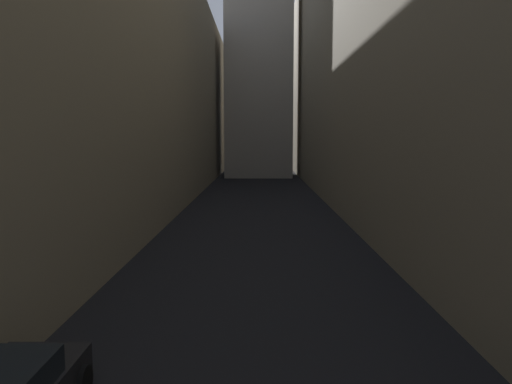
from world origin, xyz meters
name	(u,v)px	position (x,y,z in m)	size (l,w,h in m)	color
ground_plane	(258,197)	(0.00, 48.00, 0.00)	(264.00, 264.00, 0.00)	black
building_block_left	(118,86)	(-12.84, 50.00, 9.93)	(14.68, 108.00, 19.87)	gray
building_block_right	(403,52)	(13.05, 50.00, 12.97)	(15.11, 108.00, 25.94)	gray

